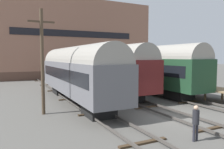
% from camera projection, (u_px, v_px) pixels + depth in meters
% --- Properties ---
extents(ground_plane, '(200.00, 200.00, 0.00)m').
position_uv_depth(ground_plane, '(174.00, 117.00, 15.01)').
color(ground_plane, '#56544F').
extents(track_left, '(2.60, 60.00, 0.26)m').
position_uv_depth(track_left, '(115.00, 123.00, 12.97)').
color(track_left, '#4C4742').
rests_on(track_left, ground).
extents(track_middle, '(2.60, 60.00, 0.26)m').
position_uv_depth(track_middle, '(174.00, 114.00, 14.99)').
color(track_middle, '#4C4742').
rests_on(track_middle, ground).
extents(track_right, '(2.60, 60.00, 0.26)m').
position_uv_depth(track_right, '(219.00, 108.00, 17.02)').
color(track_right, '#4C4742').
rests_on(track_right, ground).
extents(train_car_maroon, '(3.03, 16.74, 5.26)m').
position_uv_depth(train_car_maroon, '(105.00, 67.00, 24.89)').
color(train_car_maroon, black).
rests_on(train_car_maroon, ground).
extents(train_car_green, '(3.00, 16.90, 5.30)m').
position_uv_depth(train_car_green, '(146.00, 66.00, 25.65)').
color(train_car_green, black).
rests_on(train_car_green, ground).
extents(train_car_grey, '(2.96, 15.93, 5.03)m').
position_uv_depth(train_car_grey, '(76.00, 71.00, 19.60)').
color(train_car_grey, black).
rests_on(train_car_grey, ground).
extents(station_platform, '(2.66, 14.34, 1.15)m').
position_uv_depth(station_platform, '(214.00, 89.00, 20.45)').
color(station_platform, '#8C704C').
rests_on(station_platform, ground).
extents(bench, '(1.40, 0.40, 0.91)m').
position_uv_depth(bench, '(204.00, 82.00, 21.30)').
color(bench, '#2D4C33').
rests_on(bench, station_platform).
extents(person_worker, '(0.32, 0.32, 1.77)m').
position_uv_depth(person_worker, '(196.00, 120.00, 10.54)').
color(person_worker, '#282833').
rests_on(person_worker, ground).
extents(utility_pole, '(1.80, 0.24, 7.42)m').
position_uv_depth(utility_pole, '(42.00, 60.00, 15.32)').
color(utility_pole, '#473828').
rests_on(utility_pole, ground).
extents(warehouse_building, '(32.83, 11.34, 15.31)m').
position_uv_depth(warehouse_building, '(69.00, 40.00, 46.18)').
color(warehouse_building, brown).
rests_on(warehouse_building, ground).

